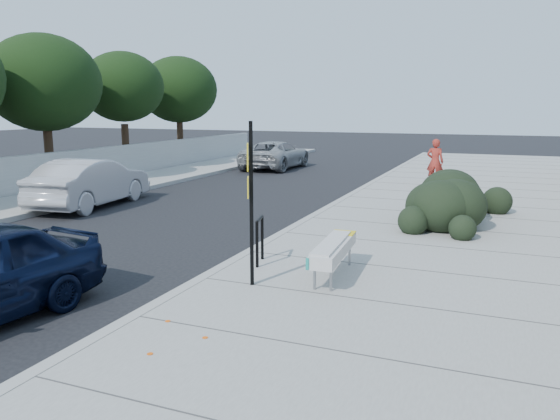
{
  "coord_description": "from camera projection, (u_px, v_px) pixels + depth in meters",
  "views": [
    {
      "loc": [
        4.99,
        -8.37,
        3.25
      ],
      "look_at": [
        0.5,
        2.6,
        1.0
      ],
      "focal_mm": 35.0,
      "sensor_mm": 36.0,
      "label": 1
    }
  ],
  "objects": [
    {
      "name": "hedge",
      "position": [
        461.0,
        193.0,
        14.77
      ],
      "size": [
        3.41,
        4.78,
        1.62
      ],
      "primitive_type": "ellipsoid",
      "rotation": [
        0.0,
        0.0,
        -0.32
      ],
      "color": "black",
      "rests_on": "sidewalk_near"
    },
    {
      "name": "sign_post",
      "position": [
        250.0,
        195.0,
        9.36
      ],
      "size": [
        0.17,
        0.31,
        2.87
      ],
      "rotation": [
        0.0,
        0.0,
        0.43
      ],
      "color": "black",
      "rests_on": "sidewalk_near"
    },
    {
      "name": "bike_rack",
      "position": [
        260.0,
        236.0,
        10.88
      ],
      "size": [
        0.2,
        0.63,
        0.93
      ],
      "rotation": [
        0.0,
        0.0,
        0.25
      ],
      "color": "black",
      "rests_on": "sidewalk_near"
    },
    {
      "name": "sidewalk_near",
      "position": [
        525.0,
        247.0,
        12.52
      ],
      "size": [
        11.2,
        50.0,
        0.15
      ],
      "primitive_type": "cube",
      "color": "gray",
      "rests_on": "ground"
    },
    {
      "name": "tree_far_e",
      "position": [
        123.0,
        87.0,
        26.67
      ],
      "size": [
        4.0,
        4.0,
        5.9
      ],
      "color": "#332114",
      "rests_on": "ground"
    },
    {
      "name": "tree_far_d",
      "position": [
        44.0,
        83.0,
        22.13
      ],
      "size": [
        4.6,
        4.6,
        6.16
      ],
      "color": "#332114",
      "rests_on": "ground"
    },
    {
      "name": "wagon_silver",
      "position": [
        91.0,
        183.0,
        17.91
      ],
      "size": [
        2.25,
        4.98,
        1.59
      ],
      "primitive_type": "imported",
      "rotation": [
        0.0,
        0.0,
        3.26
      ],
      "color": "#B3B2B8",
      "rests_on": "ground"
    },
    {
      "name": "bench",
      "position": [
        334.0,
        249.0,
        10.03
      ],
      "size": [
        0.58,
        2.19,
        0.65
      ],
      "rotation": [
        0.0,
        0.0,
        0.07
      ],
      "color": "gray",
      "rests_on": "sidewalk_near"
    },
    {
      "name": "sidewalk_far",
      "position": [
        30.0,
        204.0,
        18.14
      ],
      "size": [
        3.0,
        50.0,
        0.15
      ],
      "primitive_type": "cube",
      "color": "gray",
      "rests_on": "ground"
    },
    {
      "name": "curb_far",
      "position": [
        65.0,
        206.0,
        17.58
      ],
      "size": [
        0.22,
        50.0,
        0.17
      ],
      "primitive_type": "cube",
      "color": "#9E9E99",
      "rests_on": "ground"
    },
    {
      "name": "tree_far_f",
      "position": [
        179.0,
        90.0,
        31.22
      ],
      "size": [
        4.4,
        4.4,
        6.07
      ],
      "color": "#332114",
      "rests_on": "ground"
    },
    {
      "name": "curb_near",
      "position": [
        297.0,
        227.0,
        14.6
      ],
      "size": [
        0.22,
        50.0,
        0.17
      ],
      "primitive_type": "cube",
      "color": "#9E9E99",
      "rests_on": "ground"
    },
    {
      "name": "suv_silver",
      "position": [
        276.0,
        155.0,
        28.99
      ],
      "size": [
        2.46,
        5.24,
        1.45
      ],
      "primitive_type": "imported",
      "rotation": [
        0.0,
        0.0,
        3.15
      ],
      "color": "#96999B",
      "rests_on": "ground"
    },
    {
      "name": "pedestrian",
      "position": [
        435.0,
        162.0,
        21.91
      ],
      "size": [
        0.7,
        0.48,
        1.84
      ],
      "primitive_type": "imported",
      "rotation": [
        0.0,
        0.0,
        3.08
      ],
      "color": "maroon",
      "rests_on": "sidewalk_near"
    },
    {
      "name": "ground",
      "position": [
        202.0,
        285.0,
        10.07
      ],
      "size": [
        120.0,
        120.0,
        0.0
      ],
      "primitive_type": "plane",
      "color": "black",
      "rests_on": "ground"
    }
  ]
}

